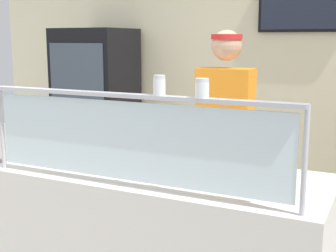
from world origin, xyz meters
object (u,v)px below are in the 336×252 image
object	(u,v)px
worker_figure	(225,138)
parmesan_shaker	(159,87)
pizza_tray	(191,169)
drink_fridge	(97,116)
pepper_flake_shaker	(202,89)
pizza_server	(188,166)

from	to	relation	value
worker_figure	parmesan_shaker	bearing A→B (deg)	-87.54
pizza_tray	drink_fridge	bearing A→B (deg)	137.22
pizza_tray	pepper_flake_shaker	size ratio (longest dim) A/B	4.51
parmesan_shaker	drink_fridge	bearing A→B (deg)	131.16
pizza_tray	parmesan_shaker	distance (m)	0.64
pepper_flake_shaker	worker_figure	distance (m)	1.23
pepper_flake_shaker	drink_fridge	distance (m)	2.93
pizza_tray	pizza_server	size ratio (longest dim) A/B	1.44
pizza_tray	drink_fridge	xyz separation A→B (m)	(-1.79, 1.66, -0.06)
pizza_server	drink_fridge	bearing A→B (deg)	124.40
pizza_tray	worker_figure	distance (m)	0.71
pepper_flake_shaker	worker_figure	world-z (taller)	worker_figure
pepper_flake_shaker	pizza_server	bearing A→B (deg)	121.19
pizza_server	pepper_flake_shaker	bearing A→B (deg)	-71.19
pizza_server	worker_figure	world-z (taller)	worker_figure
pizza_tray	pizza_server	distance (m)	0.03
parmesan_shaker	pizza_tray	bearing A→B (deg)	90.59
pizza_tray	pepper_flake_shaker	xyz separation A→B (m)	(0.22, -0.40, 0.51)
parmesan_shaker	pepper_flake_shaker	world-z (taller)	parmesan_shaker
pepper_flake_shaker	drink_fridge	bearing A→B (deg)	134.42
parmesan_shaker	worker_figure	world-z (taller)	worker_figure
pizza_tray	worker_figure	xyz separation A→B (m)	(-0.04, 0.71, 0.04)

